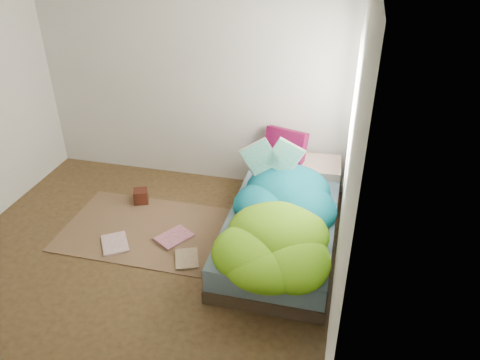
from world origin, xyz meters
The scene contains 12 objects.
ground centered at (0.00, 0.00, 0.00)m, with size 3.50×3.50×0.00m, color #3E2B18.
room_walls centered at (0.01, 0.01, 1.63)m, with size 3.54×3.54×2.62m.
bed centered at (1.22, 0.72, 0.17)m, with size 1.00×2.00×0.34m.
duvet centered at (1.22, 0.50, 0.51)m, with size 0.96×1.84×0.34m, color #086D82, non-canonical shape.
rug centered at (-0.15, 0.55, 0.01)m, with size 1.60×1.10×0.01m, color brown.
pillow_floral centered at (1.42, 1.53, 0.40)m, with size 0.55×0.34×0.12m, color white.
pillow_magenta centered at (1.09, 1.55, 0.56)m, with size 0.44×0.14×0.44m, color #44041D.
open_book centered at (1.04, 1.02, 0.83)m, with size 0.50×0.11×0.30m, color #297E32, non-canonical shape.
wooden_box centered at (-0.38, 1.01, 0.09)m, with size 0.15×0.15×0.15m, color #3D1A0D.
floor_book_a centered at (-0.42, 0.18, 0.02)m, with size 0.24×0.32×0.02m, color silver.
floor_book_b centered at (0.09, 0.53, 0.03)m, with size 0.25×0.33×0.03m, color pink.
floor_book_c centered at (0.32, 0.16, 0.02)m, with size 0.21×0.28×0.02m, color tan.
Camera 1 is at (1.69, -2.92, 2.83)m, focal length 35.00 mm.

